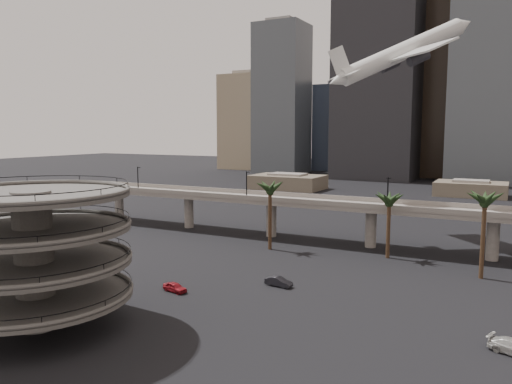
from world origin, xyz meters
The scene contains 9 objects.
ground centered at (0.00, 0.00, 0.00)m, with size 700.00×700.00×0.00m, color black.
parking_ramp centered at (-13.00, -4.00, 9.84)m, with size 22.20×22.20×17.35m.
overpass centered at (0.00, 55.00, 7.34)m, with size 130.00×9.30×14.70m.
palm_trees centered at (14.02, 44.65, 11.43)m, with size 42.40×10.40×14.00m.
low_buildings centered at (6.89, 142.30, 2.86)m, with size 135.00×27.50×6.80m.
skyline centered at (15.11, 217.08, 46.16)m, with size 269.00×86.00×126.17m.
airborne_jet centered at (13.27, 67.41, 39.39)m, with size 27.86×27.18×17.36m.
car_a centered at (-6.68, 14.22, 0.68)m, with size 1.60×3.97×1.35m, color maroon.
car_b centered at (5.49, 23.50, 0.70)m, with size 1.49×4.26×1.40m, color black.
Camera 1 is at (36.00, -42.06, 23.05)m, focal length 35.00 mm.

